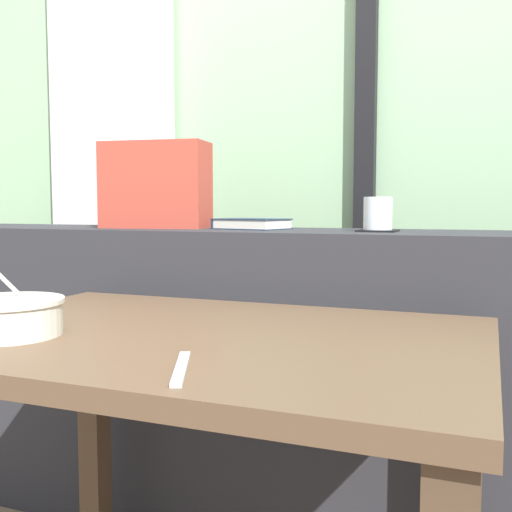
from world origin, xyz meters
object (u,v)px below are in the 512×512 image
at_px(throw_pillow, 156,185).
at_px(fork_utensil, 181,368).
at_px(breakfast_table, 199,394).
at_px(coaster_square, 378,231).
at_px(soup_bowl, 8,317).
at_px(closed_book, 251,224).
at_px(juice_glass, 378,214).

distance_m(throw_pillow, fork_utensil, 1.07).
relative_size(breakfast_table, throw_pillow, 3.20).
relative_size(coaster_square, fork_utensil, 0.59).
relative_size(breakfast_table, coaster_square, 10.24).
height_order(breakfast_table, coaster_square, coaster_square).
xyz_separation_m(throw_pillow, soup_bowl, (0.16, -0.78, -0.26)).
bearing_deg(coaster_square, throw_pillow, 178.11).
bearing_deg(fork_utensil, soup_bowl, 143.21).
relative_size(breakfast_table, closed_book, 4.57).
height_order(breakfast_table, throw_pillow, throw_pillow).
relative_size(breakfast_table, juice_glass, 11.94).
xyz_separation_m(coaster_square, juice_glass, (0.00, 0.00, 0.04)).
bearing_deg(fork_utensil, breakfast_table, 87.35).
distance_m(juice_glass, throw_pillow, 0.69).
distance_m(juice_glass, soup_bowl, 0.94).
relative_size(throw_pillow, fork_utensil, 1.88).
bearing_deg(coaster_square, soup_bowl, -124.31).
bearing_deg(fork_utensil, juice_glass, 57.68).
height_order(closed_book, soup_bowl, closed_book).
height_order(closed_book, throw_pillow, throw_pillow).
xyz_separation_m(coaster_square, closed_book, (-0.37, 0.05, 0.01)).
xyz_separation_m(breakfast_table, fork_utensil, (0.09, -0.24, 0.12)).
height_order(juice_glass, closed_book, juice_glass).
distance_m(coaster_square, juice_glass, 0.04).
relative_size(coaster_square, juice_glass, 1.17).
bearing_deg(breakfast_table, closed_book, 103.57).
bearing_deg(juice_glass, fork_utensil, -98.24).
relative_size(closed_book, soup_bowl, 1.15).
bearing_deg(fork_utensil, coaster_square, 57.68).
bearing_deg(closed_book, soup_bowl, -100.10).
relative_size(soup_bowl, fork_utensil, 1.14).
xyz_separation_m(breakfast_table, soup_bowl, (-0.30, -0.15, 0.15)).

